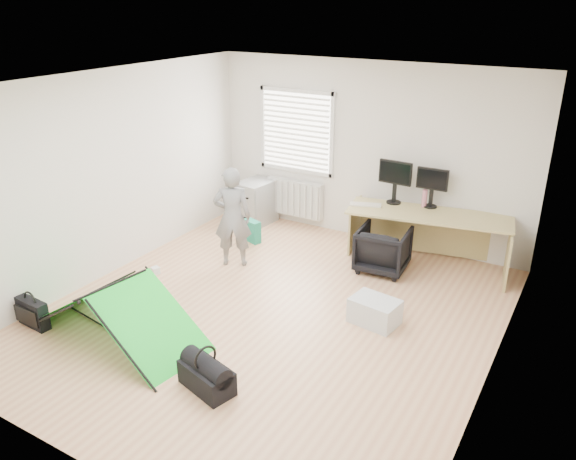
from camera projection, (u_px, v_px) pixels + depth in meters
The scene contains 18 objects.
ground at pixel (271, 314), 6.73m from camera, with size 5.50×5.50×0.00m, color tan.
back_wall at pixel (367, 153), 8.40m from camera, with size 5.00×0.02×2.70m, color silver.
window at pixel (296, 131), 8.85m from camera, with size 1.20×0.06×1.20m, color silver.
radiator at pixel (295, 198), 9.24m from camera, with size 1.00×0.12×0.60m, color silver.
desk at pixel (426, 239), 7.87m from camera, with size 2.22×0.71×0.76m, color tan.
filing_cabinet at pixel (256, 202), 9.32m from camera, with size 0.46×0.62×0.72m, color #989B9D.
monitor_left at pixel (395, 188), 8.03m from camera, with size 0.48×0.11×0.46m, color black.
monitor_right at pixel (431, 193), 7.88m from camera, with size 0.44×0.10×0.42m, color black.
keyboard at pixel (365, 205), 8.02m from camera, with size 0.45×0.15×0.02m, color beige.
thermos at pixel (424, 198), 7.92m from camera, with size 0.07×0.07×0.25m, color #BB697C.
office_chair at pixel (383, 249), 7.70m from camera, with size 0.66×0.68×0.62m, color black.
person at pixel (232, 217), 7.72m from camera, with size 0.52×0.34×1.42m, color slate.
kite at pixel (115, 311), 6.17m from camera, with size 2.09×0.91×0.65m, color #13D129, non-canonical shape.
storage_crate at pixel (375, 311), 6.50m from camera, with size 0.54×0.38×0.30m, color silver.
tote_bag at pixel (252, 231), 8.65m from camera, with size 0.29×0.13×0.35m, color #1D8B6A.
laptop_bag at pixel (33, 313), 6.43m from camera, with size 0.45×0.13×0.33m, color black.
white_box at pixel (155, 271), 7.68m from camera, with size 0.10×0.10×0.10m, color silver.
duffel_bag at pixel (207, 378), 5.41m from camera, with size 0.57×0.29×0.25m, color black.
Camera 1 is at (3.11, -4.92, 3.53)m, focal length 35.00 mm.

